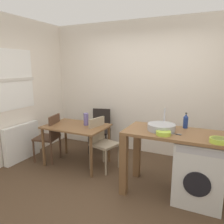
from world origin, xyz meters
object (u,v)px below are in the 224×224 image
Objects in this scene: dining_table at (76,131)px; colander at (219,140)px; chair_person_seat at (50,135)px; chair_opposite at (101,140)px; vase at (86,119)px; washing_machine at (199,171)px; bottle_tall_green at (186,121)px; chair_spare_by_wall at (100,128)px; mixing_bowl at (163,133)px.

dining_table is 2.37m from colander.
chair_person_seat is 1.04m from chair_opposite.
chair_person_seat is 4.06× the size of vase.
washing_machine is 0.59m from colander.
dining_table is at bearing -146.31° from vase.
vase is at bearing 176.92° from bottle_tall_green.
chair_spare_by_wall is 4.02× the size of bottle_tall_green.
chair_opposite is 1.37m from mixing_bowl.
colander reaches higher than dining_table.
colander is 0.90× the size of vase.
chair_opposite is at bearing 177.54° from bottle_tall_green.
bottle_tall_green is 1.12× the size of colander.
mixing_bowl reaches higher than chair_spare_by_wall.
colander is at bearing -1.79° from mixing_bowl.
bottle_tall_green is 0.65m from colander.
chair_person_seat reaches higher than washing_machine.
bottle_tall_green is at bearing 143.81° from chair_spare_by_wall.
chair_spare_by_wall is 4.06× the size of vase.
chair_person_seat is at bearing -68.27° from chair_opposite.
chair_person_seat is 2.29m from mixing_bowl.
chair_person_seat is (-0.55, -0.08, -0.14)m from dining_table.
chair_spare_by_wall is (0.08, 0.77, -0.14)m from dining_table.
bottle_tall_green reaches higher than colander.
colander reaches higher than washing_machine.
chair_opposite is at bearing 168.66° from washing_machine.
colander reaches higher than chair_person_seat.
bottle_tall_green is at bearing 65.32° from mixing_bowl.
bottle_tall_green reaches higher than chair_person_seat.
washing_machine is (2.12, -0.26, -0.21)m from dining_table.
dining_table is 0.57m from chair_person_seat.
mixing_bowl is (2.21, -0.38, 0.44)m from chair_person_seat.
vase is at bearing -87.61° from chair_person_seat.
bottle_tall_green is (1.88, 0.01, 0.38)m from dining_table.
colander is at bearing 137.50° from chair_spare_by_wall.
chair_opposite reaches higher than washing_machine.
vase reaches higher than chair_spare_by_wall.
dining_table is 1.28× the size of washing_machine.
chair_opposite is 4.50× the size of colander.
dining_table is 0.27m from vase.
chair_person_seat reaches higher than dining_table.
chair_person_seat is 2.48m from bottle_tall_green.
chair_person_seat and chair_opposite have the same top height.
chair_person_seat is at bearing 172.11° from colander.
chair_spare_by_wall reaches higher than washing_machine.
mixing_bowl is at bearing -15.42° from dining_table.
chair_person_seat is 2.91m from colander.
bottle_tall_green is at bearing -100.24° from chair_person_seat.
chair_opposite is 0.81m from chair_spare_by_wall.
chair_opposite is at bearing -5.72° from vase.
mixing_bowl is (-0.45, -0.20, 0.52)m from washing_machine.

